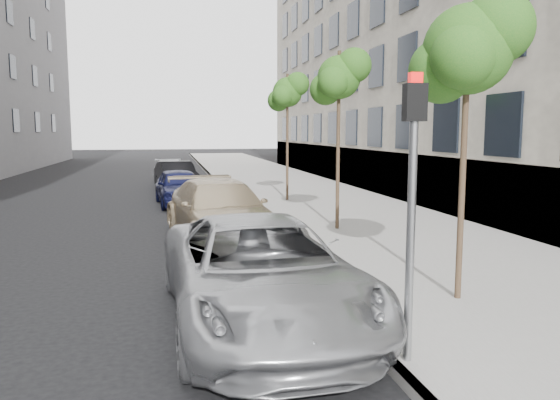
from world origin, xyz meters
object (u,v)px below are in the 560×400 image
object	(u,v)px
sedan_blue	(179,187)
minivan	(260,273)
tree_mid	(340,78)
suv	(220,211)
tree_near	(469,50)
signal_pole	(412,186)
sedan_black	(177,177)
sedan_rear	(170,171)
tree_far	(288,93)

from	to	relation	value
sedan_blue	minivan	bearing A→B (deg)	-91.58
tree_mid	suv	bearing A→B (deg)	-171.55
tree_mid	sedan_blue	xyz separation A→B (m)	(-4.21, 6.83, -3.56)
suv	tree_near	bearing A→B (deg)	-69.30
sedan_blue	signal_pole	bearing A→B (deg)	-86.73
sedan_black	sedan_rear	world-z (taller)	sedan_black
tree_mid	suv	world-z (taller)	tree_mid
tree_near	tree_far	xyz separation A→B (m)	(-0.00, 13.00, 0.21)
minivan	sedan_black	size ratio (longest dim) A/B	1.32
tree_near	sedan_blue	size ratio (longest dim) A/B	1.16
minivan	sedan_rear	size ratio (longest dim) A/B	1.30
tree_near	tree_far	bearing A→B (deg)	90.00
signal_pole	suv	bearing A→B (deg)	105.20
tree_near	sedan_rear	world-z (taller)	tree_near
tree_near	signal_pole	distance (m)	3.38
sedan_black	sedan_rear	distance (m)	4.90
suv	sedan_black	world-z (taller)	suv
sedan_black	signal_pole	bearing A→B (deg)	-93.27
minivan	sedan_rear	world-z (taller)	minivan
suv	sedan_blue	bearing A→B (deg)	88.56
tree_near	sedan_rear	bearing A→B (deg)	101.05
sedan_blue	sedan_black	world-z (taller)	same
tree_near	sedan_black	bearing A→B (deg)	103.14
tree_mid	sedan_blue	size ratio (longest dim) A/B	1.19
sedan_rear	tree_far	bearing A→B (deg)	-69.25
minivan	sedan_black	xyz separation A→B (m)	(-0.91, 18.31, -0.08)
tree_near	sedan_rear	distance (m)	23.72
tree_near	sedan_rear	size ratio (longest dim) A/B	1.11
tree_near	suv	size ratio (longest dim) A/B	0.88
tree_mid	signal_pole	bearing A→B (deg)	-102.31
sedan_rear	sedan_blue	bearing A→B (deg)	-91.68
tree_near	sedan_blue	xyz separation A→B (m)	(-4.21, 13.33, -3.39)
tree_mid	suv	size ratio (longest dim) A/B	0.90
sedan_rear	suv	bearing A→B (deg)	-89.47
signal_pole	minivan	distance (m)	2.81
tree_far	sedan_rear	world-z (taller)	tree_far
signal_pole	suv	distance (m)	8.36
tree_mid	tree_far	size ratio (longest dim) A/B	0.99
sedan_rear	tree_mid	bearing A→B (deg)	-78.19
tree_near	tree_mid	size ratio (longest dim) A/B	0.98
tree_far	tree_mid	bearing A→B (deg)	-90.00
suv	sedan_rear	size ratio (longest dim) A/B	1.26
tree_mid	minivan	xyz separation A→B (m)	(-3.33, -6.68, -3.48)
minivan	sedan_blue	size ratio (longest dim) A/B	1.36
minivan	sedan_rear	bearing A→B (deg)	90.67
sedan_blue	sedan_black	xyz separation A→B (m)	(-0.03, 4.80, 0.00)
tree_far	sedan_black	bearing A→B (deg)	129.51
tree_far	minivan	bearing A→B (deg)	-104.17
minivan	suv	size ratio (longest dim) A/B	1.04
sedan_black	sedan_rear	size ratio (longest dim) A/B	0.99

